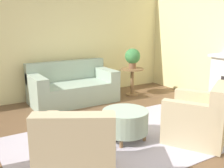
# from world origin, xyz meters

# --- Properties ---
(ground_plane) EXTENTS (16.00, 16.00, 0.00)m
(ground_plane) POSITION_xyz_m (0.00, 0.00, 0.00)
(ground_plane) COLOR brown
(wall_back) EXTENTS (9.55, 0.12, 2.80)m
(wall_back) POSITION_xyz_m (0.00, 2.83, 1.40)
(wall_back) COLOR beige
(wall_back) RESTS_ON ground_plane
(rug) EXTENTS (3.36, 2.10, 0.01)m
(rug) POSITION_xyz_m (0.00, 0.00, 0.01)
(rug) COLOR #BCB2C1
(rug) RESTS_ON ground_plane
(couch) EXTENTS (1.85, 0.96, 0.88)m
(couch) POSITION_xyz_m (0.15, 2.24, 0.32)
(couch) COLOR #9EB29E
(couch) RESTS_ON ground_plane
(armchair_left) EXTENTS (1.13, 1.13, 0.87)m
(armchair_left) POSITION_xyz_m (-0.99, -0.58, 0.34)
(armchair_left) COLOR #C6B289
(armchair_left) RESTS_ON rug
(armchair_right) EXTENTS (1.13, 1.13, 0.87)m
(armchair_right) POSITION_xyz_m (0.99, -0.58, 0.34)
(armchair_right) COLOR #C6B289
(armchair_right) RESTS_ON rug
(ottoman_table) EXTENTS (0.69, 0.69, 0.46)m
(ottoman_table) POSITION_xyz_m (0.06, 0.02, 0.30)
(ottoman_table) COLOR #9EB29E
(ottoman_table) RESTS_ON rug
(side_table) EXTENTS (0.55, 0.55, 0.66)m
(side_table) POSITION_xyz_m (1.61, 2.00, 0.45)
(side_table) COLOR olive
(side_table) RESTS_ON ground_plane
(potted_plant_on_side_table) EXTENTS (0.36, 0.36, 0.48)m
(potted_plant_on_side_table) POSITION_xyz_m (1.61, 2.00, 0.94)
(potted_plant_on_side_table) COLOR brown
(potted_plant_on_side_table) RESTS_ON side_table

